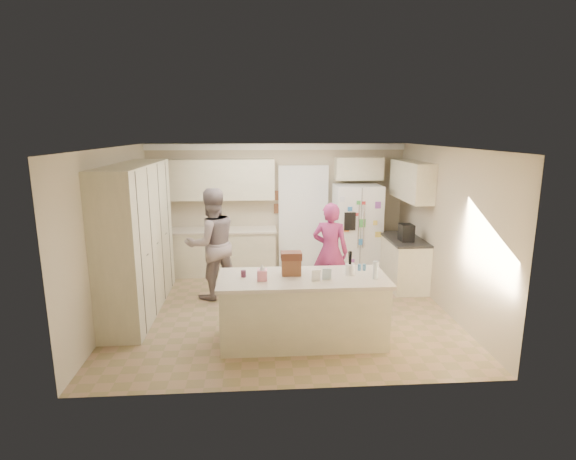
{
  "coord_description": "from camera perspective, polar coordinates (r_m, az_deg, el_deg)",
  "views": [
    {
      "loc": [
        -0.4,
        -6.83,
        2.85
      ],
      "look_at": [
        0.1,
        0.35,
        1.25
      ],
      "focal_mm": 28.0,
      "sensor_mm": 36.0,
      "label": 1
    }
  ],
  "objects": [
    {
      "name": "shaker_salt",
      "position": [
        6.4,
        9.05,
        -4.71
      ],
      "size": [
        0.05,
        0.05,
        0.09
      ],
      "primitive_type": "cylinder",
      "color": "teal",
      "rests_on": "island_top"
    },
    {
      "name": "island_base",
      "position": [
        6.25,
        1.88,
        -10.17
      ],
      "size": [
        2.2,
        0.9,
        0.88
      ],
      "primitive_type": "cube",
      "color": "beige",
      "rests_on": "floor"
    },
    {
      "name": "crown_back",
      "position": [
        9.11,
        -1.5,
        10.51
      ],
      "size": [
        5.2,
        0.08,
        0.12
      ],
      "primitive_type": "cube",
      "color": "white",
      "rests_on": "wall_back"
    },
    {
      "name": "wall_left",
      "position": [
        7.34,
        -21.39,
        -0.53
      ],
      "size": [
        0.02,
        4.6,
        2.6
      ],
      "primitive_type": "cube",
      "color": "#BFB191",
      "rests_on": "ground"
    },
    {
      "name": "wall_frame_lower",
      "position": [
        9.25,
        -1.33,
        2.75
      ],
      "size": [
        0.15,
        0.02,
        0.2
      ],
      "primitive_type": "cube",
      "color": "brown",
      "rests_on": "wall_back"
    },
    {
      "name": "fridge_handle_r",
      "position": [
        8.74,
        9.58,
        0.46
      ],
      "size": [
        0.02,
        0.02,
        0.85
      ],
      "primitive_type": "cylinder",
      "color": "silver",
      "rests_on": "refrigerator"
    },
    {
      "name": "jam_jar",
      "position": [
        6.08,
        -5.69,
        -5.54
      ],
      "size": [
        0.07,
        0.07,
        0.09
      ],
      "primitive_type": "cylinder",
      "color": "#59263F",
      "rests_on": "island_top"
    },
    {
      "name": "fridge_handle_l",
      "position": [
        8.71,
        8.95,
        0.45
      ],
      "size": [
        0.02,
        0.02,
        0.85
      ],
      "primitive_type": "cylinder",
      "color": "silver",
      "rests_on": "refrigerator"
    },
    {
      "name": "back_base_cab",
      "position": [
        9.19,
        -8.54,
        -2.82
      ],
      "size": [
        2.2,
        0.6,
        0.88
      ],
      "primitive_type": "cube",
      "color": "beige",
      "rests_on": "floor"
    },
    {
      "name": "back_countertop",
      "position": [
        9.07,
        -8.64,
        -0.03
      ],
      "size": [
        2.24,
        0.63,
        0.04
      ],
      "primitive_type": "cube",
      "color": "beige",
      "rests_on": "back_base_cab"
    },
    {
      "name": "island_top",
      "position": [
        6.09,
        1.91,
        -6.17
      ],
      "size": [
        2.28,
        0.96,
        0.05
      ],
      "primitive_type": "cube",
      "color": "beige",
      "rests_on": "island_base"
    },
    {
      "name": "doorway_casing",
      "position": [
        9.3,
        1.95,
        1.37
      ],
      "size": [
        1.02,
        0.03,
        2.22
      ],
      "primitive_type": "cube",
      "color": "white",
      "rests_on": "floor"
    },
    {
      "name": "right_upper_cab",
      "position": [
        8.56,
        15.39,
        6.05
      ],
      "size": [
        0.35,
        1.5,
        0.7
      ],
      "primitive_type": "cube",
      "color": "beige",
      "rests_on": "wall_right"
    },
    {
      "name": "fridge_magnets",
      "position": [
        8.76,
        9.22,
        -0.49
      ],
      "size": [
        0.76,
        0.02,
        1.44
      ],
      "primitive_type": null,
      "color": "tan",
      "rests_on": "refrigerator"
    },
    {
      "name": "back_upper_cab",
      "position": [
        9.04,
        -8.78,
        6.35
      ],
      "size": [
        2.2,
        0.35,
        0.8
      ],
      "primitive_type": "cube",
      "color": "beige",
      "rests_on": "wall_back"
    },
    {
      "name": "fridge_seam",
      "position": [
        8.77,
        9.21,
        -0.48
      ],
      "size": [
        0.02,
        0.02,
        1.78
      ],
      "primitive_type": "cube",
      "color": "gray",
      "rests_on": "refrigerator"
    },
    {
      "name": "wall_back",
      "position": [
        9.28,
        -1.47,
        2.91
      ],
      "size": [
        5.2,
        0.02,
        2.6
      ],
      "primitive_type": "cube",
      "color": "#BFB191",
      "rests_on": "ground"
    },
    {
      "name": "refrigerator",
      "position": [
        9.11,
        8.71,
        0.02
      ],
      "size": [
        0.9,
        0.7,
        1.8
      ],
      "primitive_type": "cube",
      "rotation": [
        0.0,
        0.0,
        -0.0
      ],
      "color": "white",
      "rests_on": "floor"
    },
    {
      "name": "over_fridge_cab",
      "position": [
        9.22,
        8.95,
        7.71
      ],
      "size": [
        0.95,
        0.35,
        0.45
      ],
      "primitive_type": "cube",
      "color": "beige",
      "rests_on": "wall_back"
    },
    {
      "name": "tissue_plume",
      "position": [
        5.9,
        -3.32,
        -4.71
      ],
      "size": [
        0.08,
        0.08,
        0.08
      ],
      "primitive_type": "cone",
      "color": "white",
      "rests_on": "tissue_box"
    },
    {
      "name": "teen_girl",
      "position": [
        7.67,
        5.38,
        -2.72
      ],
      "size": [
        0.71,
        0.58,
        1.68
      ],
      "primitive_type": "imported",
      "rotation": [
        0.0,
        0.0,
        2.8
      ],
      "color": "#A42E69",
      "rests_on": "floor"
    },
    {
      "name": "wall_right",
      "position": [
        7.63,
        19.36,
        0.08
      ],
      "size": [
        0.02,
        4.6,
        2.6
      ],
      "primitive_type": "cube",
      "color": "#BFB191",
      "rests_on": "ground"
    },
    {
      "name": "dollhouse_roof",
      "position": [
        6.08,
        0.42,
        -3.27
      ],
      "size": [
        0.28,
        0.2,
        0.1
      ],
      "primitive_type": "cube",
      "color": "#592D1E",
      "rests_on": "dollhouse_body"
    },
    {
      "name": "tissue_box",
      "position": [
        5.93,
        -3.31,
        -5.72
      ],
      "size": [
        0.13,
        0.13,
        0.14
      ],
      "primitive_type": "cube",
      "color": "pink",
      "rests_on": "island_top"
    },
    {
      "name": "floor",
      "position": [
        7.42,
        -0.59,
        -10.15
      ],
      "size": [
        5.2,
        4.6,
        0.02
      ],
      "primitive_type": "cube",
      "color": "#967658",
      "rests_on": "ground"
    },
    {
      "name": "coffee_maker",
      "position": [
        8.27,
        14.8,
        -0.32
      ],
      "size": [
        0.22,
        0.28,
        0.3
      ],
      "primitive_type": "cube",
      "color": "black",
      "rests_on": "right_countertop"
    },
    {
      "name": "pantry_bank",
      "position": [
        7.47,
        -18.6,
        -1.09
      ],
      "size": [
        0.6,
        2.6,
        2.35
      ],
      "primitive_type": "cube",
      "color": "beige",
      "rests_on": "floor"
    },
    {
      "name": "wall_front",
      "position": [
        4.8,
        1.04,
        -6.33
      ],
      "size": [
        5.2,
        0.02,
        2.6
      ],
      "primitive_type": "cube",
      "color": "#BFB191",
      "rests_on": "ground"
    },
    {
      "name": "shaker_pepper",
      "position": [
        6.42,
        9.66,
        -4.69
      ],
      "size": [
        0.05,
        0.05,
        0.09
      ],
      "primitive_type": "cylinder",
      "color": "teal",
      "rests_on": "island_top"
    },
    {
      "name": "right_countertop",
      "position": [
        8.51,
        14.56,
        -1.13
      ],
      "size": [
        0.63,
        1.24,
        0.04
      ],
      "primitive_type": "cube",
      "color": "#2D2B28",
      "rests_on": "right_base_cab"
    },
    {
      "name": "greeting_card_a",
      "position": [
        5.88,
        3.58,
        -5.78
      ],
      "size": [
        0.12,
        0.06,
        0.16
      ],
      "primitive_type": "cube",
      "rotation": [
        0.15,
        0.0,
        0.2
      ],
      "color": "white",
      "rests_on": "island_top"
    },
    {
      "name": "greeting_card_b",
      "position": [
        5.95,
        4.95,
        -5.59
      ],
      "size": [
        0.12,
        0.05,
        0.16
      ],
      "primitive_type": "cube",
      "rotation": [
        0.15,
        0.0,
        -0.1
      ],
      "color": "silver",
      "rests_on": "island_top"
    },
    {
      "name": "teen_boy",
      "position": [
        7.78,
        -9.64,
        -1.74
      ],
      "size": [
        1.15,
        1.05,
        1.91
      ],
      "primitive_type": "imported",
      "rotation": [
        0.0,
        0.0,
        3.58
      ],
      "color": "gray",
      "rests_on": "floor"
    },
    {
      "name": "fridge_dispenser",
      "position": [
        8.66,
        7.86,
        1.09
      ],
      "size": [
        0.22,
        0.03,
        0.35
      ],
      "primitive_type": "cube",
      "color": "black",
      "rests_on": "refrigerator"
    },
    {
      "name": "doorway_opening",
      "position": [
        9.34,
        1.93,
        1.41
      ],
      "size": [
        0.9,
        0.06,
        2.1
      ],
      "primitive_type": "cube",
      "color": "black",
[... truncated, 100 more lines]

